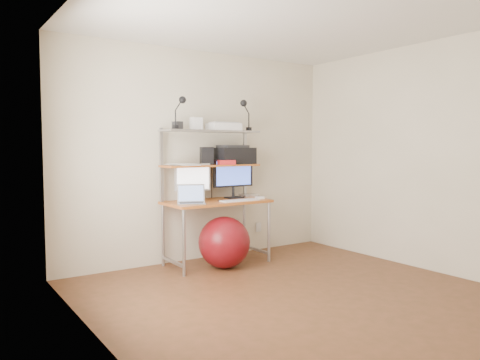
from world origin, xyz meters
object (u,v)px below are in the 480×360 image
object	(u,v)px
monitor_black	(233,175)
exercise_ball	(224,242)
printer	(233,155)
monitor_silver	(192,180)
laptop	(191,200)

from	to	relation	value
monitor_black	exercise_ball	world-z (taller)	monitor_black
monitor_black	printer	distance (m)	0.24
monitor_silver	monitor_black	xyz separation A→B (m)	(0.56, 0.01, 0.03)
monitor_black	printer	size ratio (longest dim) A/B	1.10
exercise_ball	monitor_black	bearing A→B (deg)	44.65
laptop	printer	size ratio (longest dim) A/B	0.74
monitor_black	exercise_ball	distance (m)	0.87
laptop	exercise_ball	size ratio (longest dim) A/B	0.64
monitor_silver	exercise_ball	distance (m)	0.80
laptop	printer	bearing A→B (deg)	45.48
exercise_ball	printer	bearing A→B (deg)	46.18
monitor_silver	laptop	bearing A→B (deg)	-106.51
monitor_silver	laptop	world-z (taller)	monitor_silver
laptop	monitor_silver	bearing A→B (deg)	83.97
printer	exercise_ball	world-z (taller)	printer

